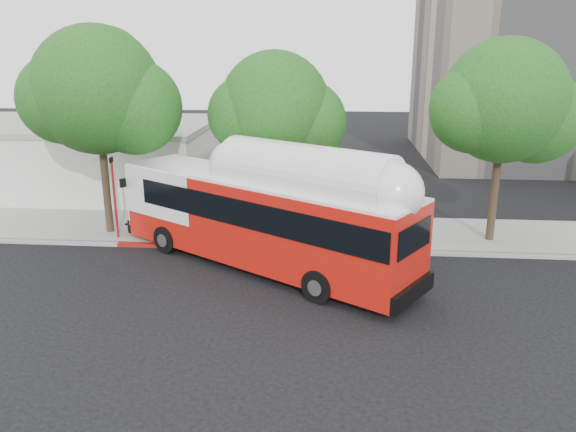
% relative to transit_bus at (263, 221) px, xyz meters
% --- Properties ---
extents(ground, '(120.00, 120.00, 0.00)m').
position_rel_transit_bus_xyz_m(ground, '(1.09, -1.90, -1.99)').
color(ground, black).
rests_on(ground, ground).
extents(sidewalk, '(60.00, 5.00, 0.15)m').
position_rel_transit_bus_xyz_m(sidewalk, '(1.09, 4.60, -1.92)').
color(sidewalk, gray).
rests_on(sidewalk, ground).
extents(curb_strip, '(60.00, 0.30, 0.15)m').
position_rel_transit_bus_xyz_m(curb_strip, '(1.09, 2.00, -1.92)').
color(curb_strip, gray).
rests_on(curb_strip, ground).
extents(red_curb_segment, '(10.00, 0.32, 0.16)m').
position_rel_transit_bus_xyz_m(red_curb_segment, '(-1.91, 2.00, -1.91)').
color(red_curb_segment, maroon).
rests_on(red_curb_segment, ground).
extents(street_tree_left, '(6.67, 5.80, 9.74)m').
position_rel_transit_bus_xyz_m(street_tree_left, '(-7.44, 3.66, 4.61)').
color(street_tree_left, '#2D2116').
rests_on(street_tree_left, ground).
extents(street_tree_mid, '(5.75, 5.00, 8.62)m').
position_rel_transit_bus_xyz_m(street_tree_mid, '(0.49, 4.16, 3.91)').
color(street_tree_mid, '#2D2116').
rests_on(street_tree_mid, ground).
extents(street_tree_right, '(6.21, 5.40, 9.18)m').
position_rel_transit_bus_xyz_m(street_tree_right, '(10.53, 3.96, 4.26)').
color(street_tree_right, '#2D2116').
rests_on(street_tree_right, ground).
extents(low_commercial_bldg, '(16.20, 10.20, 4.25)m').
position_rel_transit_bus_xyz_m(low_commercial_bldg, '(-12.91, 12.10, 0.16)').
color(low_commercial_bldg, silver).
rests_on(low_commercial_bldg, ground).
extents(transit_bus, '(13.44, 9.97, 4.27)m').
position_rel_transit_bus_xyz_m(transit_bus, '(0.00, 0.00, 0.00)').
color(transit_bus, red).
rests_on(transit_bus, ground).
extents(signal_pole, '(0.11, 0.37, 3.95)m').
position_rel_transit_bus_xyz_m(signal_pole, '(-7.19, 2.73, 0.03)').
color(signal_pole, red).
rests_on(signal_pole, ground).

